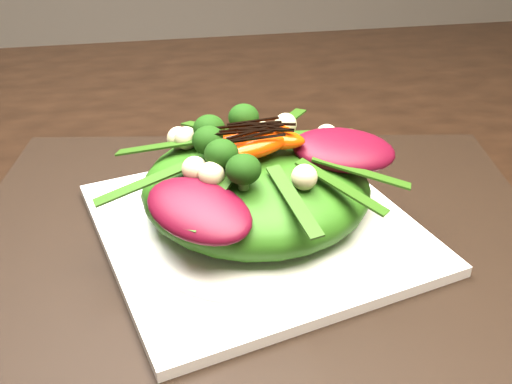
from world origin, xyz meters
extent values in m
cube|color=black|center=(0.00, 0.00, 0.73)|extent=(1.60, 0.90, 0.75)
cube|color=black|center=(-0.07, -0.16, 0.75)|extent=(0.57, 0.47, 0.00)
cube|color=white|center=(-0.07, -0.16, 0.76)|extent=(0.31, 0.31, 0.01)
cylinder|color=white|center=(-0.07, -0.16, 0.77)|extent=(0.22, 0.22, 0.02)
ellipsoid|color=#2C5F11|center=(-0.07, -0.16, 0.80)|extent=(0.24, 0.24, 0.07)
ellipsoid|color=#440715|center=(0.00, -0.16, 0.83)|extent=(0.09, 0.07, 0.02)
ellipsoid|color=#EA3403|center=(-0.09, -0.15, 0.84)|extent=(0.06, 0.03, 0.02)
sphere|color=#183409|center=(-0.12, -0.12, 0.84)|extent=(0.04, 0.04, 0.04)
sphere|color=beige|center=(-0.04, -0.19, 0.84)|extent=(0.02, 0.02, 0.02)
cube|color=black|center=(-0.09, -0.15, 0.85)|extent=(0.04, 0.01, 0.00)
camera|label=1|loc=(-0.15, -0.58, 1.06)|focal=42.00mm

